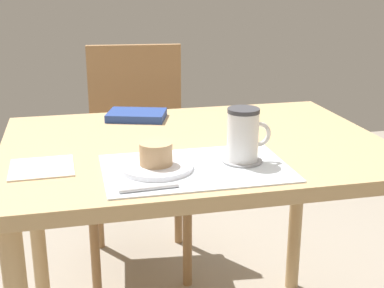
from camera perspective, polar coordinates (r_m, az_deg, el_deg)
The scene contains 10 objects.
dining_table at distance 1.51m, azimuth 0.33°, elevation -2.98°, with size 1.05×0.76×0.73m.
wooden_chair at distance 2.20m, azimuth -5.86°, elevation -0.30°, with size 0.46×0.46×0.90m.
placemat at distance 1.28m, azimuth 0.41°, elevation -2.59°, with size 0.44×0.28×0.00m, color white.
pastry_plate at distance 1.27m, azimuth -3.84°, elevation -2.42°, with size 0.18×0.18×0.01m, color white.
pastry at distance 1.25m, azimuth -3.87°, elevation -1.02°, with size 0.08×0.08×0.05m, color tan.
coffee_coaster at distance 1.32m, azimuth 5.36°, elevation -1.78°, with size 0.10×0.10×0.01m, color #99999E.
coffee_mug at distance 1.30m, azimuth 5.54°, elevation 1.03°, with size 0.11×0.08×0.13m.
teaspoon at distance 1.14m, azimuth -4.60°, elevation -4.74°, with size 0.01×0.01×0.13m, color silver.
paper_napkin at distance 1.33m, azimuth -15.73°, elevation -2.44°, with size 0.15×0.15×0.00m, color silver.
small_book at distance 1.72m, azimuth -5.92°, elevation 3.07°, with size 0.18×0.12×0.02m, color navy.
Camera 1 is at (-0.33, -1.37, 1.18)m, focal length 50.00 mm.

